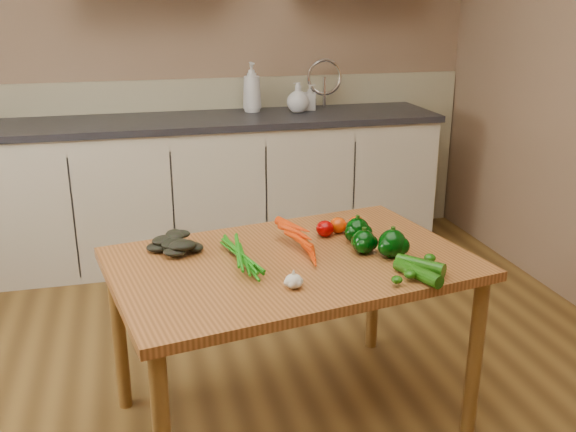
# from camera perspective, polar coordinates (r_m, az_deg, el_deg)

# --- Properties ---
(room) EXTENTS (4.04, 5.04, 2.64)m
(room) POSITION_cam_1_polar(r_m,az_deg,el_deg) (1.97, -5.24, 8.49)
(room) COLOR brown
(room) RESTS_ON ground
(counter_run) EXTENTS (2.84, 0.64, 1.14)m
(counter_run) POSITION_cam_1_polar(r_m,az_deg,el_deg) (4.12, -6.46, 2.67)
(counter_run) COLOR beige
(counter_run) RESTS_ON ground
(table) EXTENTS (1.41, 1.04, 0.69)m
(table) POSITION_cam_1_polar(r_m,az_deg,el_deg) (2.39, 0.30, -5.54)
(table) COLOR #A4602F
(table) RESTS_ON ground
(soap_bottle_a) EXTENTS (0.13, 0.13, 0.31)m
(soap_bottle_a) POSITION_cam_1_polar(r_m,az_deg,el_deg) (4.18, -3.24, 11.37)
(soap_bottle_a) COLOR silver
(soap_bottle_a) RESTS_ON counter_run
(soap_bottle_b) EXTENTS (0.09, 0.09, 0.16)m
(soap_bottle_b) POSITION_cam_1_polar(r_m,az_deg,el_deg) (4.25, 1.94, 10.51)
(soap_bottle_b) COLOR silver
(soap_bottle_b) RESTS_ON counter_run
(soap_bottle_c) EXTENTS (0.19, 0.19, 0.19)m
(soap_bottle_c) POSITION_cam_1_polar(r_m,az_deg,el_deg) (4.17, 0.90, 10.50)
(soap_bottle_c) COLOR silver
(soap_bottle_c) RESTS_ON counter_run
(carrot_bunch) EXTENTS (0.27, 0.22, 0.06)m
(carrot_bunch) POSITION_cam_1_polar(r_m,az_deg,el_deg) (2.38, -0.60, -2.72)
(carrot_bunch) COLOR #E43A05
(carrot_bunch) RESTS_ON table
(leafy_greens) EXTENTS (0.18, 0.17, 0.09)m
(leafy_greens) POSITION_cam_1_polar(r_m,az_deg,el_deg) (2.44, -9.85, -2.13)
(leafy_greens) COLOR black
(leafy_greens) RESTS_ON table
(garlic_bulb) EXTENTS (0.06, 0.06, 0.05)m
(garlic_bulb) POSITION_cam_1_polar(r_m,az_deg,el_deg) (2.12, 0.50, -5.81)
(garlic_bulb) COLOR silver
(garlic_bulb) RESTS_ON table
(pepper_a) EXTENTS (0.09, 0.09, 0.09)m
(pepper_a) POSITION_cam_1_polar(r_m,az_deg,el_deg) (2.41, 6.74, -2.30)
(pepper_a) COLOR black
(pepper_a) RESTS_ON table
(pepper_b) EXTENTS (0.10, 0.10, 0.10)m
(pepper_b) POSITION_cam_1_polar(r_m,az_deg,el_deg) (2.51, 6.17, -1.28)
(pepper_b) COLOR black
(pepper_b) RESTS_ON table
(pepper_c) EXTENTS (0.10, 0.10, 0.10)m
(pepper_c) POSITION_cam_1_polar(r_m,az_deg,el_deg) (2.39, 9.26, -2.44)
(pepper_c) COLOR black
(pepper_c) RESTS_ON table
(tomato_a) EXTENTS (0.07, 0.07, 0.07)m
(tomato_a) POSITION_cam_1_polar(r_m,az_deg,el_deg) (2.57, 3.31, -1.13)
(tomato_a) COLOR #930302
(tomato_a) RESTS_ON table
(tomato_b) EXTENTS (0.07, 0.07, 0.07)m
(tomato_b) POSITION_cam_1_polar(r_m,az_deg,el_deg) (2.61, 4.47, -0.82)
(tomato_b) COLOR #D13B05
(tomato_b) RESTS_ON table
(tomato_c) EXTENTS (0.08, 0.08, 0.08)m
(tomato_c) POSITION_cam_1_polar(r_m,az_deg,el_deg) (2.60, 6.11, -0.86)
(tomato_c) COLOR #D13B05
(tomato_c) RESTS_ON table
(zucchini_a) EXTENTS (0.15, 0.16, 0.05)m
(zucchini_a) POSITION_cam_1_polar(r_m,az_deg,el_deg) (2.28, 11.67, -4.36)
(zucchini_a) COLOR #124507
(zucchini_a) RESTS_ON table
(zucchini_b) EXTENTS (0.11, 0.20, 0.05)m
(zucchini_b) POSITION_cam_1_polar(r_m,az_deg,el_deg) (2.23, 11.46, -4.98)
(zucchini_b) COLOR #124507
(zucchini_b) RESTS_ON table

